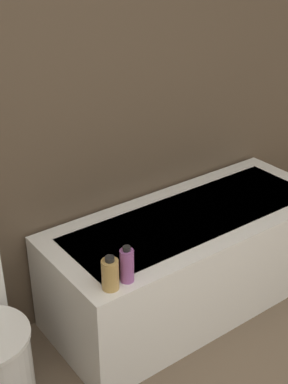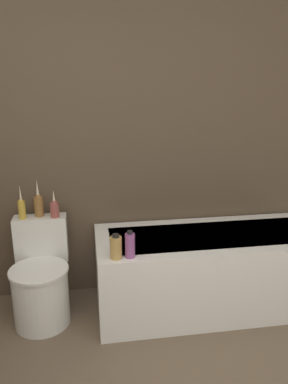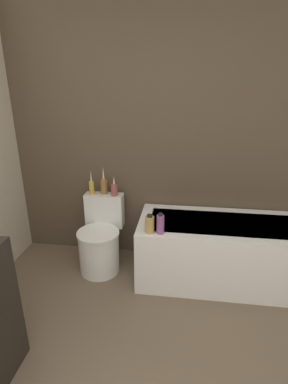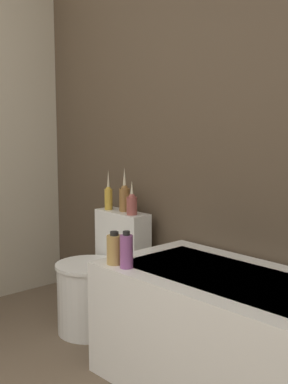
{
  "view_description": "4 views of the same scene",
  "coord_description": "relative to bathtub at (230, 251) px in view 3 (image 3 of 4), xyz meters",
  "views": [
    {
      "loc": [
        -1.03,
        0.16,
        2.03
      ],
      "look_at": [
        0.21,
        1.84,
        0.94
      ],
      "focal_mm": 50.0,
      "sensor_mm": 36.0,
      "label": 1
    },
    {
      "loc": [
        -0.19,
        -0.38,
        1.67
      ],
      "look_at": [
        0.17,
        1.87,
        0.97
      ],
      "focal_mm": 35.0,
      "sensor_mm": 36.0,
      "label": 2
    },
    {
      "loc": [
        0.22,
        -0.43,
        1.77
      ],
      "look_at": [
        -0.08,
        1.74,
        0.94
      ],
      "focal_mm": 28.0,
      "sensor_mm": 36.0,
      "label": 3
    },
    {
      "loc": [
        1.94,
        0.15,
        1.32
      ],
      "look_at": [
        0.0,
        1.92,
        0.92
      ],
      "focal_mm": 50.0,
      "sensor_mm": 36.0,
      "label": 4
    }
  ],
  "objects": [
    {
      "name": "wall_back_tiled",
      "position": [
        -0.68,
        0.39,
        1.01
      ],
      "size": [
        6.4,
        0.06,
        2.6
      ],
      "color": "brown",
      "rests_on": "ground_plane"
    },
    {
      "name": "bathtub",
      "position": [
        0.0,
        0.0,
        0.0
      ],
      "size": [
        1.67,
        0.68,
        0.58
      ],
      "color": "white",
      "rests_on": "ground"
    },
    {
      "name": "toilet",
      "position": [
        -1.23,
        0.02,
        -0.01
      ],
      "size": [
        0.4,
        0.53,
        0.7
      ],
      "color": "white",
      "rests_on": "ground"
    },
    {
      "name": "vase_gold",
      "position": [
        -1.34,
        0.2,
        0.49
      ],
      "size": [
        0.05,
        0.05,
        0.25
      ],
      "color": "gold",
      "rests_on": "toilet"
    },
    {
      "name": "vase_silver",
      "position": [
        -1.23,
        0.24,
        0.5
      ],
      "size": [
        0.07,
        0.07,
        0.27
      ],
      "color": "olive",
      "rests_on": "toilet"
    },
    {
      "name": "vase_bronze",
      "position": [
        -1.11,
        0.2,
        0.48
      ],
      "size": [
        0.06,
        0.06,
        0.2
      ],
      "color": "#994C47",
      "rests_on": "toilet"
    },
    {
      "name": "shampoo_bottle_tall",
      "position": [
        -0.71,
        -0.26,
        0.36
      ],
      "size": [
        0.08,
        0.08,
        0.16
      ],
      "color": "tan",
      "rests_on": "bathtub"
    },
    {
      "name": "shampoo_bottle_short",
      "position": [
        -0.62,
        -0.26,
        0.37
      ],
      "size": [
        0.06,
        0.06,
        0.18
      ],
      "color": "#8C4C8C",
      "rests_on": "bathtub"
    }
  ]
}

